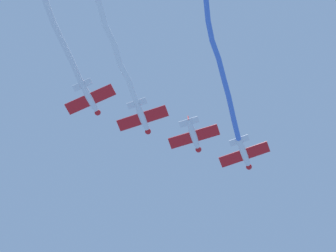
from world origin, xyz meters
name	(u,v)px	position (x,y,z in m)	size (l,w,h in m)	color
airplane_lead	(244,154)	(4.03, 3.95, 71.71)	(5.42, 7.18, 1.77)	white
smoke_trail_lead	(217,49)	(18.53, 7.82, 73.29)	(24.60, 8.10, 3.86)	#4C75DB
airplane_left_wing	(194,136)	(9.86, -0.71, 71.96)	(5.46, 7.19, 1.77)	white
airplane_right_wing	(142,118)	(15.70, -5.37, 72.21)	(5.45, 7.19, 1.77)	white
smoke_trail_right_wing	(101,14)	(30.47, -2.07, 70.56)	(25.44, 6.08, 3.73)	white
airplane_slot	(90,99)	(21.53, -10.03, 72.46)	(5.36, 7.13, 1.77)	white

